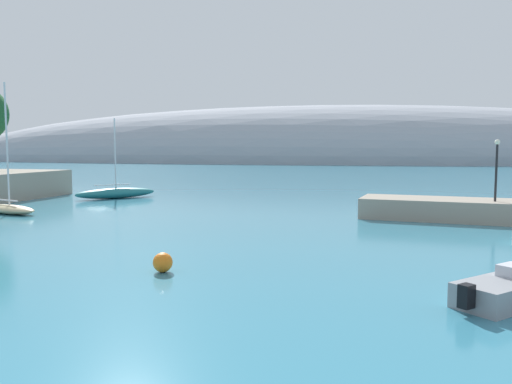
# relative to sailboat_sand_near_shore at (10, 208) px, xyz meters

# --- Properties ---
(distant_ridge) EXTENTS (306.44, 63.40, 41.38)m
(distant_ridge) POSITION_rel_sailboat_sand_near_shore_xyz_m (3.21, 152.64, -0.49)
(distant_ridge) COLOR #999EA8
(distant_ridge) RESTS_ON ground
(sailboat_sand_near_shore) EXTENTS (5.97, 3.34, 10.32)m
(sailboat_sand_near_shore) POSITION_rel_sailboat_sand_near_shore_xyz_m (0.00, 0.00, 0.00)
(sailboat_sand_near_shore) COLOR #C6B284
(sailboat_sand_near_shore) RESTS_ON water
(sailboat_teal_mid_mooring) EXTENTS (6.82, 7.53, 8.28)m
(sailboat_teal_mid_mooring) POSITION_rel_sailboat_sand_near_shore_xyz_m (2.04, 13.26, 0.08)
(sailboat_teal_mid_mooring) COLOR #1E6B70
(sailboat_teal_mid_mooring) RESTS_ON water
(motorboat_grey_foreground) EXTENTS (3.94, 4.02, 1.23)m
(motorboat_grey_foreground) POSITION_rel_sailboat_sand_near_shore_xyz_m (32.65, -16.31, -0.03)
(motorboat_grey_foreground) COLOR gray
(motorboat_grey_foreground) RESTS_ON water
(mooring_buoy_orange) EXTENTS (0.83, 0.83, 0.83)m
(mooring_buoy_orange) POSITION_rel_sailboat_sand_near_shore_xyz_m (19.66, -14.91, -0.07)
(mooring_buoy_orange) COLOR orange
(mooring_buoy_orange) RESTS_ON water
(harbor_lamp_post) EXTENTS (0.36, 0.36, 4.30)m
(harbor_lamp_post) POSITION_rel_sailboat_sand_near_shore_xyz_m (36.42, 3.55, 3.66)
(harbor_lamp_post) COLOR black
(harbor_lamp_post) RESTS_ON breakwater_rocks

